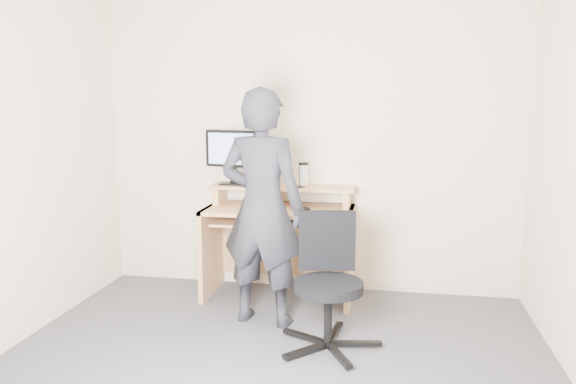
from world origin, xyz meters
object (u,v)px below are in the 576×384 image
(monitor, at_px, (232,152))
(person, at_px, (262,208))
(desk, at_px, (281,230))
(office_chair, at_px, (328,277))

(monitor, xyz_separation_m, person, (0.41, -0.68, -0.33))
(monitor, bearing_deg, desk, 3.60)
(desk, relative_size, monitor, 2.51)
(desk, height_order, person, person)
(desk, height_order, monitor, monitor)
(desk, bearing_deg, monitor, 172.64)
(monitor, xyz_separation_m, office_chair, (0.92, -0.98, -0.71))
(person, bearing_deg, desk, -82.27)
(desk, xyz_separation_m, office_chair, (0.50, -0.93, -0.08))
(office_chair, relative_size, person, 0.50)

